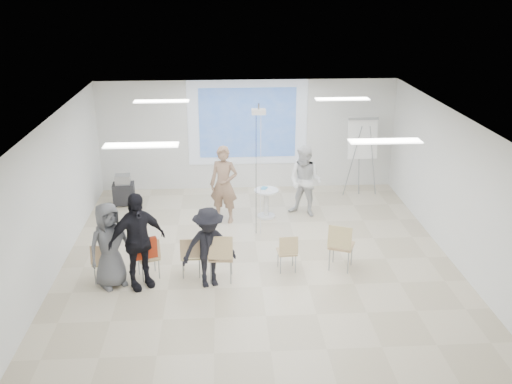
{
  "coord_description": "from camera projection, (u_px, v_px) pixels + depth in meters",
  "views": [
    {
      "loc": [
        -0.69,
        -10.47,
        5.51
      ],
      "look_at": [
        0.0,
        0.8,
        1.25
      ],
      "focal_mm": 40.0,
      "sensor_mm": 36.0,
      "label": 1
    }
  ],
  "objects": [
    {
      "name": "fluor_panel_nw",
      "position": [
        162.0,
        101.0,
        12.46
      ],
      "size": [
        1.2,
        0.3,
        0.02
      ],
      "primitive_type": "cube",
      "color": "white",
      "rests_on": "ceiling"
    },
    {
      "name": "controller_left",
      "position": [
        231.0,
        163.0,
        13.52
      ],
      "size": [
        0.08,
        0.13,
        0.04
      ],
      "primitive_type": "cube",
      "rotation": [
        0.0,
        0.0,
        -0.31
      ],
      "color": "white",
      "rests_on": "player_left"
    },
    {
      "name": "ceiling_projector",
      "position": [
        259.0,
        118.0,
        12.21
      ],
      "size": [
        0.3,
        0.25,
        3.0
      ],
      "color": "white",
      "rests_on": "ceiling"
    },
    {
      "name": "audience_outer",
      "position": [
        109.0,
        240.0,
        10.57
      ],
      "size": [
        1.09,
        1.02,
        1.87
      ],
      "primitive_type": "imported",
      "rotation": [
        0.0,
        0.0,
        0.61
      ],
      "color": "slate",
      "rests_on": "floor"
    },
    {
      "name": "chair_left_inner",
      "position": [
        191.0,
        253.0,
        11.04
      ],
      "size": [
        0.41,
        0.44,
        0.84
      ],
      "rotation": [
        0.0,
        0.0,
        0.03
      ],
      "color": "tan",
      "rests_on": "floor"
    },
    {
      "name": "chair_far_left",
      "position": [
        103.0,
        260.0,
        10.8
      ],
      "size": [
        0.42,
        0.45,
        0.83
      ],
      "rotation": [
        0.0,
        0.0,
        -0.1
      ],
      "color": "tan",
      "rests_on": "floor"
    },
    {
      "name": "wall_back",
      "position": [
        248.0,
        135.0,
        15.48
      ],
      "size": [
        8.0,
        0.1,
        3.0
      ],
      "primitive_type": "cube",
      "color": "silver",
      "rests_on": "floor"
    },
    {
      "name": "flipchart_easel",
      "position": [
        363.0,
        139.0,
        14.84
      ],
      "size": [
        0.92,
        0.69,
        2.13
      ],
      "rotation": [
        0.0,
        0.0,
        0.03
      ],
      "color": "gray",
      "rests_on": "floor"
    },
    {
      "name": "player_left",
      "position": [
        224.0,
        180.0,
        13.39
      ],
      "size": [
        0.89,
        0.73,
        2.1
      ],
      "primitive_type": "imported",
      "rotation": [
        0.0,
        0.0,
        -0.31
      ],
      "color": "#96735C",
      "rests_on": "floor"
    },
    {
      "name": "chair_right_far",
      "position": [
        341.0,
        243.0,
        11.25
      ],
      "size": [
        0.62,
        0.64,
        1.0
      ],
      "rotation": [
        0.0,
        0.0,
        -0.4
      ],
      "color": "tan",
      "rests_on": "floor"
    },
    {
      "name": "fluor_panel_sw",
      "position": [
        141.0,
        145.0,
        9.19
      ],
      "size": [
        1.2,
        0.3,
        0.02
      ],
      "primitive_type": "cube",
      "color": "white",
      "rests_on": "ceiling"
    },
    {
      "name": "ceiling",
      "position": [
        259.0,
        117.0,
        10.68
      ],
      "size": [
        8.0,
        9.0,
        0.1
      ],
      "primitive_type": "cube",
      "color": "white",
      "rests_on": "wall_back"
    },
    {
      "name": "laptop",
      "position": [
        191.0,
        253.0,
        11.14
      ],
      "size": [
        0.32,
        0.23,
        0.02
      ],
      "primitive_type": "imported",
      "rotation": [
        0.0,
        0.0,
        3.17
      ],
      "color": "black",
      "rests_on": "chair_left_inner"
    },
    {
      "name": "fluor_panel_se",
      "position": [
        385.0,
        141.0,
        9.42
      ],
      "size": [
        1.2,
        0.3,
        0.02
      ],
      "primitive_type": "cube",
      "color": "white",
      "rests_on": "ceiling"
    },
    {
      "name": "chair_center",
      "position": [
        221.0,
        254.0,
        10.81
      ],
      "size": [
        0.5,
        0.53,
        1.0
      ],
      "rotation": [
        0.0,
        0.0,
        -0.06
      ],
      "color": "tan",
      "rests_on": "floor"
    },
    {
      "name": "projection_image",
      "position": [
        248.0,
        123.0,
        15.28
      ],
      "size": [
        2.6,
        0.01,
        1.9
      ],
      "primitive_type": "cube",
      "color": "#345FB0",
      "rests_on": "wall_back"
    },
    {
      "name": "pedestal_table",
      "position": [
        266.0,
        202.0,
        13.84
      ],
      "size": [
        0.78,
        0.78,
        0.73
      ],
      "rotation": [
        0.0,
        0.0,
        -0.42
      ],
      "color": "silver",
      "rests_on": "floor"
    },
    {
      "name": "controller_right",
      "position": [
        297.0,
        161.0,
        13.88
      ],
      "size": [
        0.09,
        0.11,
        0.04
      ],
      "primitive_type": "cube",
      "rotation": [
        0.0,
        0.0,
        -0.54
      ],
      "color": "white",
      "rests_on": "player_right"
    },
    {
      "name": "audience_left",
      "position": [
        137.0,
        234.0,
        10.48
      ],
      "size": [
        1.47,
        1.29,
        2.16
      ],
      "primitive_type": "imported",
      "rotation": [
        0.0,
        0.0,
        0.53
      ],
      "color": "black",
      "rests_on": "floor"
    },
    {
      "name": "audience_mid",
      "position": [
        209.0,
        242.0,
        10.58
      ],
      "size": [
        1.28,
        0.9,
        1.79
      ],
      "primitive_type": "imported",
      "rotation": [
        0.0,
        0.0,
        0.25
      ],
      "color": "black",
      "rests_on": "floor"
    },
    {
      "name": "chair_right_inner",
      "position": [
        288.0,
        250.0,
        11.23
      ],
      "size": [
        0.4,
        0.43,
        0.8
      ],
      "rotation": [
        0.0,
        0.0,
        0.07
      ],
      "color": "tan",
      "rests_on": "floor"
    },
    {
      "name": "av_cart",
      "position": [
        124.0,
        191.0,
        14.63
      ],
      "size": [
        0.57,
        0.47,
        0.8
      ],
      "rotation": [
        0.0,
        0.0,
        0.08
      ],
      "color": "black",
      "rests_on": "floor"
    },
    {
      "name": "red_jacket",
      "position": [
        146.0,
        248.0,
        10.74
      ],
      "size": [
        0.43,
        0.24,
        0.4
      ],
      "primitive_type": "cube",
      "rotation": [
        0.0,
        0.0,
        0.37
      ],
      "color": "#B03015",
      "rests_on": "chair_left_mid"
    },
    {
      "name": "wall_right",
      "position": [
        459.0,
        190.0,
        11.46
      ],
      "size": [
        0.1,
        9.0,
        3.0
      ],
      "primitive_type": "cube",
      "color": "silver",
      "rests_on": "floor"
    },
    {
      "name": "projection_halo",
      "position": [
        248.0,
        123.0,
        15.29
      ],
      "size": [
        3.2,
        0.01,
        2.3
      ],
      "primitive_type": "cube",
      "color": "silver",
      "rests_on": "wall_back"
    },
    {
      "name": "wall_left",
      "position": [
        49.0,
        199.0,
        11.0
      ],
      "size": [
        0.1,
        9.0,
        3.0
      ],
      "primitive_type": "cube",
      "color": "silver",
      "rests_on": "floor"
    },
    {
      "name": "chair_left_mid",
      "position": [
        149.0,
        255.0,
        10.96
      ],
      "size": [
        0.52,
        0.54,
        0.85
      ],
      "rotation": [
        0.0,
        0.0,
        0.37
      ],
      "color": "tan",
      "rests_on": "floor"
    },
    {
      "name": "player_right",
      "position": [
        305.0,
        178.0,
        13.78
      ],
      "size": [
        1.19,
        1.12,
        1.94
      ],
      "primitive_type": "imported",
      "rotation": [
        0.0,
        0.0,
        -0.54
      ],
      "color": "white",
      "rests_on": "floor"
    },
    {
      "name": "floor",
      "position": [
        258.0,
        264.0,
        11.77
      ],
      "size": [
        8.0,
        9.0,
        0.1
      ],
      "primitive_type": "cube",
      "color": "beige",
      "rests_on": "ground"
    },
    {
      "name": "fluor_panel_ne",
      "position": [
        342.0,
        99.0,
        12.69
      ],
      "size": [
        1.2,
        0.3,
        0.02
      ],
      "primitive_type": "cube",
      "color": "white",
      "rests_on": "ceiling"
    }
  ]
}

